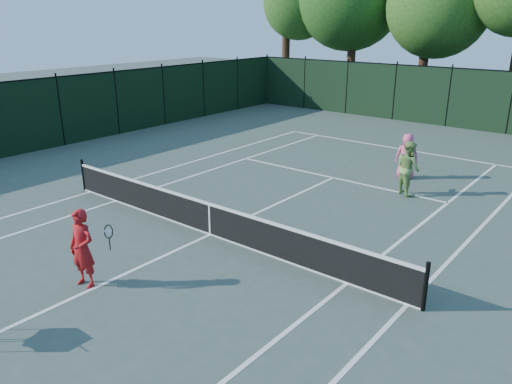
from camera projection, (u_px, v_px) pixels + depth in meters
The scene contains 13 objects.
ground at pixel (210, 235), 13.29m from camera, with size 90.00×90.00×0.00m, color #404E46.
sideline_doubles_left at pixel (91, 192), 16.53m from camera, with size 0.10×23.77×0.01m, color white.
sideline_doubles_right at pixel (407, 305), 10.04m from camera, with size 0.10×23.77×0.01m, color white.
sideline_singles_left at pixel (116, 201), 15.72m from camera, with size 0.10×23.77×0.01m, color white.
sideline_singles_right at pixel (347, 283), 10.85m from camera, with size 0.10×23.77×0.01m, color white.
baseline_far at pixel (397, 148), 22.02m from camera, with size 10.97×0.10×0.01m, color white.
service_line_far at pixel (333, 178), 17.99m from camera, with size 8.23×0.10×0.01m, color white.
center_service_line at pixel (210, 235), 13.29m from camera, with size 0.10×12.80×0.01m, color white.
tennis_net at pixel (210, 218), 13.13m from camera, with size 11.69×0.09×1.06m.
fence_far at pixel (449, 98), 26.02m from camera, with size 24.00×0.05×3.00m, color black.
coach at pixel (82, 249), 10.51m from camera, with size 0.88×0.73×1.73m.
player_pink at pixel (407, 156), 17.73m from camera, with size 0.92×0.75×1.62m.
player_green at pixel (408, 168), 16.10m from camera, with size 1.08×1.04×1.76m.
Camera 1 is at (8.58, -8.70, 5.47)m, focal length 35.00 mm.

